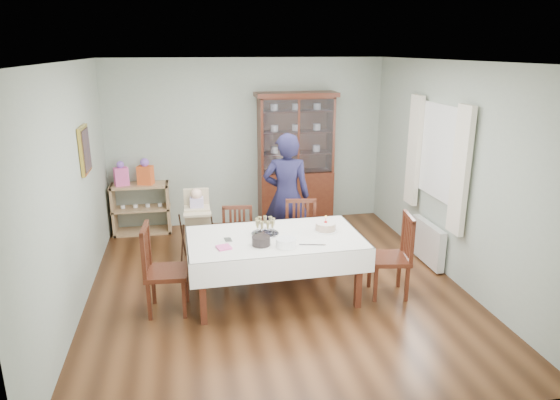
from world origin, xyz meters
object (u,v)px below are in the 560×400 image
object	(u,v)px
birthday_cake	(326,227)
high_chair	(198,233)
china_cabinet	(296,158)
chair_end_right	(390,271)
champagne_tray	(265,229)
gift_bag_orange	(145,173)
chair_far_left	(238,257)
gift_bag_pink	(121,175)
chair_far_right	(301,251)
dining_table	(275,267)
sideboard	(141,209)
woman	(287,196)
chair_end_left	(166,286)

from	to	relation	value
birthday_cake	high_chair	bearing A→B (deg)	141.63
china_cabinet	chair_end_right	bearing A→B (deg)	-78.58
champagne_tray	gift_bag_orange	size ratio (longest dim) A/B	0.78
chair_far_left	gift_bag_pink	size ratio (longest dim) A/B	2.34
china_cabinet	champagne_tray	xyz separation A→B (m)	(-0.91, -2.42, -0.30)
chair_far_right	champagne_tray	distance (m)	0.95
high_chair	gift_bag_orange	distance (m)	1.58
dining_table	chair_end_right	size ratio (longest dim) A/B	2.03
sideboard	high_chair	size ratio (longest dim) A/B	0.87
chair_end_right	woman	world-z (taller)	woman
sideboard	birthday_cake	size ratio (longest dim) A/B	3.25
high_chair	birthday_cake	world-z (taller)	high_chair
chair_end_right	champagne_tray	size ratio (longest dim) A/B	3.09
gift_bag_orange	sideboard	bearing A→B (deg)	169.41
dining_table	birthday_cake	bearing A→B (deg)	6.76
champagne_tray	birthday_cake	size ratio (longest dim) A/B	1.16
china_cabinet	woman	size ratio (longest dim) A/B	1.23
sideboard	chair_far_right	world-z (taller)	chair_far_right
chair_far_right	woman	size ratio (longest dim) A/B	0.53
chair_far_left	chair_far_right	world-z (taller)	chair_far_right
chair_far_left	champagne_tray	size ratio (longest dim) A/B	2.80
sideboard	chair_end_left	xyz separation A→B (m)	(0.44, -2.63, -0.10)
chair_end_left	gift_bag_pink	xyz separation A→B (m)	(-0.70, 2.61, 0.67)
china_cabinet	gift_bag_orange	world-z (taller)	china_cabinet
chair_far_left	high_chair	bearing A→B (deg)	135.71
champagne_tray	gift_bag_orange	world-z (taller)	gift_bag_orange
sideboard	chair_end_right	xyz separation A→B (m)	(3.05, -2.73, -0.10)
sideboard	dining_table	bearing A→B (deg)	-56.26
gift_bag_pink	sideboard	bearing A→B (deg)	4.47
chair_far_right	champagne_tray	world-z (taller)	champagne_tray
chair_end_left	champagne_tray	world-z (taller)	chair_end_left
birthday_cake	chair_end_left	bearing A→B (deg)	-174.73
chair_far_left	gift_bag_orange	world-z (taller)	gift_bag_orange
china_cabinet	birthday_cake	distance (m)	2.46
champagne_tray	chair_far_left	bearing A→B (deg)	116.22
dining_table	woman	distance (m)	1.32
sideboard	high_chair	xyz separation A→B (m)	(0.85, -1.29, 0.01)
chair_far_left	chair_end_right	xyz separation A→B (m)	(1.72, -0.83, 0.03)
dining_table	birthday_cake	distance (m)	0.76
china_cabinet	birthday_cake	size ratio (longest dim) A/B	7.86
gift_bag_pink	high_chair	bearing A→B (deg)	-49.10
high_chair	chair_far_right	bearing A→B (deg)	-24.46
dining_table	champagne_tray	world-z (taller)	champagne_tray
woman	chair_end_right	bearing A→B (deg)	137.02
china_cabinet	chair_end_right	world-z (taller)	china_cabinet
chair_far_right	birthday_cake	bearing A→B (deg)	-64.60
chair_end_right	birthday_cake	xyz separation A→B (m)	(-0.73, 0.27, 0.51)
chair_far_right	champagne_tray	bearing A→B (deg)	-127.24
chair_end_right	gift_bag_orange	distance (m)	4.05
dining_table	china_cabinet	world-z (taller)	china_cabinet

